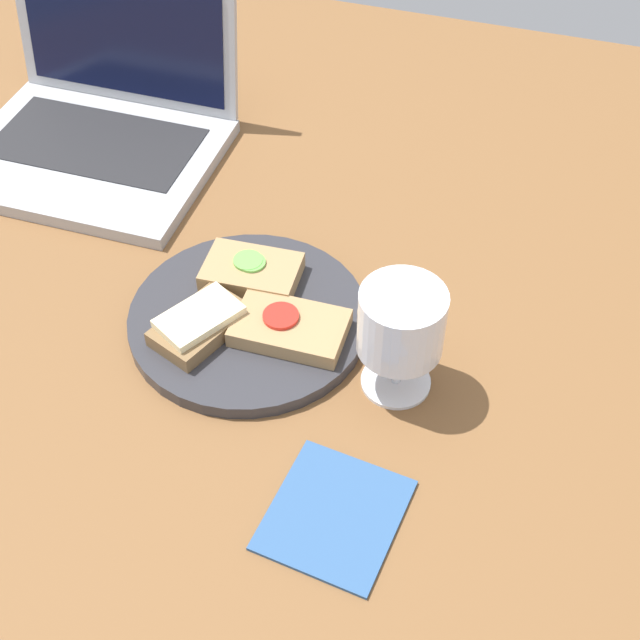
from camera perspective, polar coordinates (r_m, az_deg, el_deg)
The scene contains 8 objects.
wooden_table at distance 99.11cm, azimuth -3.27°, elevation -0.05°, with size 140.00×140.00×3.00cm, color brown.
plate at distance 96.29cm, azimuth -4.61°, elevation 0.06°, with size 25.80×25.80×1.59cm, color #333338.
sandwich_with_cheese at distance 93.57cm, azimuth -7.69°, elevation -0.21°, with size 9.32×11.57×2.73cm.
sandwich_with_tomato at distance 92.81cm, azimuth -1.96°, elevation -0.47°, with size 11.78×7.42×2.28cm.
sandwich_with_cucumber at distance 98.76cm, azimuth -4.40°, elevation 3.11°, with size 10.78×7.46×2.42cm.
wine_glass at distance 85.05cm, azimuth 5.22°, elevation -0.35°, with size 8.46×8.46×12.58cm.
laptop at distance 122.30cm, azimuth -13.98°, elevation 12.03°, with size 32.10×28.63×19.82cm.
napkin at distance 82.13cm, azimuth 0.94°, elevation -12.35°, with size 11.38×12.63×0.40cm, color #33598C.
Camera 1 is at (25.78, -62.78, 73.73)cm, focal length 50.00 mm.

